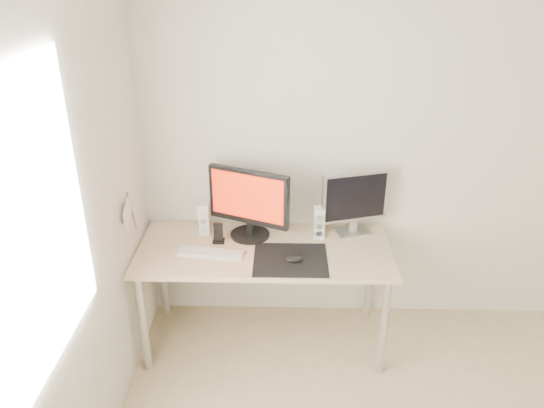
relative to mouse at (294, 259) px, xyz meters
name	(u,v)px	position (x,y,z in m)	size (l,w,h in m)	color
wall_back	(408,152)	(0.74, 0.54, 0.50)	(3.50, 3.50, 0.00)	white
wall_left	(21,313)	(-1.01, -1.21, 0.50)	(3.50, 3.50, 0.00)	white
window_pane	(10,253)	(-0.99, -1.21, 0.75)	(1.30, 1.30, 0.00)	white
mousepad	(290,260)	(-0.02, 0.03, -0.02)	(0.45, 0.40, 0.00)	black
mouse	(294,259)	(0.00, 0.00, 0.00)	(0.11, 0.06, 0.04)	black
desk	(264,258)	(-0.19, 0.17, -0.10)	(1.60, 0.70, 0.73)	#D1B587
main_monitor	(249,201)	(-0.29, 0.32, 0.23)	(0.52, 0.34, 0.47)	black
second_monitor	(355,200)	(0.40, 0.39, 0.22)	(0.44, 0.22, 0.43)	#B3B3B5
speaker_left	(204,218)	(-0.59, 0.36, 0.08)	(0.07, 0.08, 0.21)	white
speaker_right	(319,223)	(0.17, 0.32, 0.08)	(0.07, 0.08, 0.21)	white
keyboard	(211,253)	(-0.51, 0.09, -0.02)	(0.43, 0.18, 0.02)	silver
phone_dock	(219,237)	(-0.48, 0.24, 0.02)	(0.08, 0.06, 0.13)	black
pennant	(129,212)	(-0.97, 0.03, 0.30)	(0.01, 0.23, 0.29)	#A57F54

